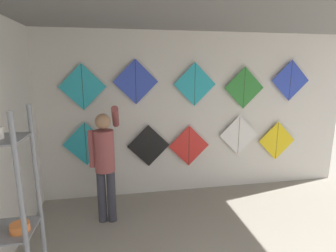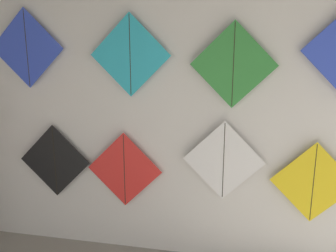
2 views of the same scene
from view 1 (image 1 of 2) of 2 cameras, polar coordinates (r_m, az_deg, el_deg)
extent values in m
cube|color=silver|center=(4.63, 4.96, 2.51)|extent=(5.88, 0.06, 2.80)
cylinder|color=slate|center=(2.20, -25.40, -21.85)|extent=(0.03, 0.03, 1.95)
cylinder|color=orange|center=(1.96, -29.54, -18.67)|extent=(0.12, 0.12, 0.05)
cylinder|color=#383842|center=(4.01, -14.20, -14.61)|extent=(0.12, 0.12, 0.78)
cylinder|color=#383842|center=(3.99, -12.20, -14.69)|extent=(0.12, 0.12, 0.78)
cylinder|color=#9E4C4C|center=(3.75, -13.70, -5.29)|extent=(0.28, 0.28, 0.58)
sphere|color=tan|center=(3.65, -14.02, 0.99)|extent=(0.21, 0.21, 0.21)
cylinder|color=#9E4C4C|center=(3.77, -16.21, -4.79)|extent=(0.10, 0.10, 0.52)
cylinder|color=#9E4C4C|center=(3.82, -11.39, 1.94)|extent=(0.10, 0.48, 0.38)
cube|color=#28B2C6|center=(4.52, -17.47, -3.76)|extent=(0.73, 0.01, 0.73)
cylinder|color=black|center=(4.52, -17.47, -3.76)|extent=(0.01, 0.01, 0.70)
cube|color=black|center=(4.53, -4.25, -4.32)|extent=(0.73, 0.01, 0.73)
cylinder|color=black|center=(4.52, -4.25, -4.33)|extent=(0.01, 0.01, 0.70)
cube|color=red|center=(4.66, 4.58, -4.33)|extent=(0.73, 0.01, 0.73)
cylinder|color=black|center=(4.66, 4.59, -4.34)|extent=(0.01, 0.01, 0.70)
cube|color=white|center=(4.93, 15.15, -1.90)|extent=(0.73, 0.01, 0.73)
cylinder|color=black|center=(4.93, 15.15, -1.91)|extent=(0.01, 0.01, 0.70)
cube|color=yellow|center=(5.34, 22.60, -2.99)|extent=(0.73, 0.01, 0.73)
cylinder|color=black|center=(5.34, 22.62, -3.00)|extent=(0.01, 0.01, 0.70)
cube|color=#28B2C6|center=(4.37, -18.11, 8.10)|extent=(0.73, 0.01, 0.73)
cylinder|color=black|center=(4.37, -18.12, 8.09)|extent=(0.01, 0.01, 0.70)
cube|color=blue|center=(4.33, -7.06, 9.52)|extent=(0.73, 0.01, 0.73)
cylinder|color=black|center=(4.33, -7.06, 9.52)|extent=(0.01, 0.01, 0.70)
cube|color=#28B2C6|center=(4.50, 5.87, 9.00)|extent=(0.73, 0.01, 0.73)
cylinder|color=black|center=(4.50, 5.88, 8.99)|extent=(0.01, 0.01, 0.70)
cube|color=#338C38|center=(4.83, 16.25, 7.97)|extent=(0.73, 0.01, 0.73)
cylinder|color=black|center=(4.83, 16.26, 7.97)|extent=(0.01, 0.01, 0.70)
cube|color=blue|center=(5.28, 25.12, 8.96)|extent=(0.73, 0.01, 0.73)
cylinder|color=black|center=(5.28, 25.13, 8.96)|extent=(0.01, 0.01, 0.70)
camera|label=2|loc=(2.49, 53.52, 6.64)|focal=40.00mm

